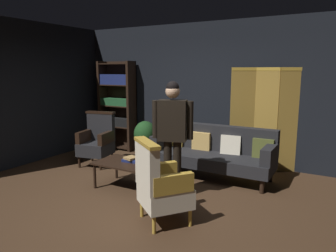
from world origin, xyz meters
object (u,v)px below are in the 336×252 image
Objects in this scene: coffee_table at (128,165)px; book_navy_cloth at (131,160)px; book_tan_leather at (131,158)px; bookshelf at (117,103)px; potted_plant at (145,136)px; armchair_wing_left at (97,140)px; standing_figure at (173,129)px; folding_screen at (266,117)px; armchair_gilt_accent at (160,184)px; velvet_couch at (214,151)px.

book_navy_cloth is (0.02, 0.06, 0.07)m from coffee_table.
book_navy_cloth is 1.39× the size of book_tan_leather.
bookshelf is 1.18m from potted_plant.
coffee_table is 0.96× the size of armchair_wing_left.
standing_figure reaches higher than book_navy_cloth.
bookshelf is 3.20m from standing_figure.
potted_plant is 1.81m from book_tan_leather.
potted_plant is (-2.43, -0.38, -0.54)m from folding_screen.
standing_figure reaches higher than armchair_gilt_accent.
coffee_table is 1.03m from standing_figure.
armchair_wing_left is 1.46m from book_tan_leather.
coffee_table is 1.48m from armchair_wing_left.
folding_screen is 2.23m from standing_figure.
armchair_wing_left is 5.70× the size of book_tan_leather.
standing_figure reaches higher than coffee_table.
velvet_couch is 1.25× the size of standing_figure.
standing_figure reaches higher than book_tan_leather.
book_tan_leather is at bearing 141.74° from armchair_gilt_accent.
velvet_couch is 1.35m from standing_figure.
armchair_gilt_accent is at bearing -72.36° from standing_figure.
standing_figure reaches higher than armchair_wing_left.
book_navy_cloth is (1.30, -0.66, -0.05)m from armchair_wing_left.
folding_screen is 0.93× the size of bookshelf.
potted_plant is (-1.58, 1.67, -0.58)m from standing_figure.
potted_plant is at bearing 115.01° from coffee_table.
bookshelf reaches higher than folding_screen.
potted_plant is at bearing -16.06° from bookshelf.
folding_screen reaches higher than coffee_table.
velvet_couch is at bearing 51.86° from coffee_table.
standing_figure is 2.38m from potted_plant.
armchair_gilt_accent is 1.29m from book_tan_leather.
armchair_gilt_accent reaches higher than potted_plant.
folding_screen is 10.41× the size of book_tan_leather.
book_navy_cloth is at bearing 141.74° from armchair_gilt_accent.
book_tan_leather is (0.00, 0.00, 0.04)m from book_navy_cloth.
standing_figure is 0.95m from book_tan_leather.
armchair_wing_left is at bearing 150.46° from coffee_table.
bookshelf is 2.64× the size of potted_plant.
folding_screen reaches higher than standing_figure.
folding_screen reaches higher than velvet_couch.
armchair_gilt_accent is at bearing -38.26° from book_tan_leather.
velvet_couch is 8.33× the size of book_navy_cloth.
velvet_couch reaches higher than potted_plant.
coffee_table is 3.93× the size of book_navy_cloth.
bookshelf is 1.20× the size of standing_figure.
folding_screen is 0.90× the size of velvet_couch.
standing_figure is at bearing -3.75° from book_navy_cloth.
velvet_couch is 2.04× the size of armchair_wing_left.
bookshelf is at bearing 110.44° from armchair_wing_left.
armchair_wing_left reaches higher than velvet_couch.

